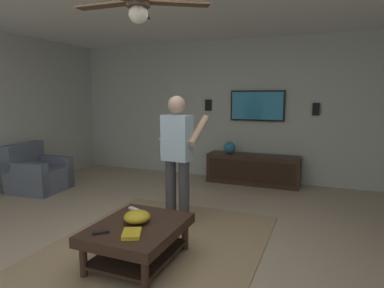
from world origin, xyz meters
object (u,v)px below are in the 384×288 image
at_px(remote_black, 101,232).
at_px(wall_speaker_right, 208,105).
at_px(media_console, 253,169).
at_px(bowl, 137,217).
at_px(wall_speaker_left, 316,109).
at_px(coffee_table, 138,234).
at_px(ceiling_fan, 137,5).
at_px(vase_round, 230,148).
at_px(tv, 257,106).
at_px(book, 132,234).
at_px(remote_white, 134,209).
at_px(person_standing, 178,151).
at_px(armchair, 38,175).

relative_size(remote_black, wall_speaker_right, 0.68).
distance_m(media_console, wall_speaker_right, 1.56).
xyz_separation_m(bowl, wall_speaker_left, (3.59, -1.50, 0.95)).
distance_m(coffee_table, ceiling_fan, 2.10).
bearing_deg(vase_round, tv, -62.51).
distance_m(remote_black, vase_round, 3.71).
distance_m(tv, wall_speaker_left, 1.04).
height_order(coffee_table, wall_speaker_right, wall_speaker_right).
xyz_separation_m(coffee_table, wall_speaker_right, (3.62, 0.56, 1.16)).
xyz_separation_m(media_console, book, (-3.62, 0.34, 0.14)).
xyz_separation_m(media_console, wall_speaker_right, (0.25, 0.98, 1.18)).
bearing_deg(wall_speaker_left, bowl, 157.37).
relative_size(remote_white, wall_speaker_left, 0.68).
bearing_deg(vase_round, person_standing, 178.33).
bearing_deg(bowl, wall_speaker_left, -22.63).
height_order(person_standing, remote_black, person_standing).
height_order(coffee_table, ceiling_fan, ceiling_fan).
bearing_deg(wall_speaker_left, coffee_table, 157.91).
bearing_deg(wall_speaker_left, armchair, 115.57).
bearing_deg(book, remote_white, 4.73).
bearing_deg(armchair, bowl, -32.12).
relative_size(wall_speaker_right, ceiling_fan, 0.19).
height_order(wall_speaker_right, ceiling_fan, ceiling_fan).
relative_size(tv, remote_black, 6.80).
height_order(coffee_table, vase_round, vase_round).
distance_m(tv, remote_black, 4.11).
xyz_separation_m(armchair, wall_speaker_left, (2.11, -4.41, 1.13)).
height_order(remote_white, book, book).
bearing_deg(bowl, remote_black, 154.73).
xyz_separation_m(bowl, remote_black, (-0.35, 0.17, -0.05)).
bearing_deg(ceiling_fan, armchair, 61.49).
relative_size(person_standing, ceiling_fan, 1.41).
relative_size(media_console, ceiling_fan, 1.46).
distance_m(coffee_table, person_standing, 1.31).
bearing_deg(coffee_table, remote_black, 149.00).
bearing_deg(armchair, wall_speaker_right, 36.26).
bearing_deg(book, ceiling_fan, -66.44).
bearing_deg(remote_black, tv, -143.39).
bearing_deg(bowl, book, -157.65).
distance_m(book, wall_speaker_left, 4.23).
height_order(media_console, vase_round, vase_round).
distance_m(person_standing, ceiling_fan, 1.97).
xyz_separation_m(book, wall_speaker_right, (3.87, 0.65, 1.03)).
xyz_separation_m(tv, book, (-3.86, 0.34, -1.03)).
distance_m(coffee_table, book, 0.29).
relative_size(media_console, wall_speaker_right, 7.73).
height_order(remote_black, book, book).
xyz_separation_m(wall_speaker_left, ceiling_fan, (-3.80, 1.31, 0.98)).
relative_size(tv, book, 4.63).
height_order(vase_round, ceiling_fan, ceiling_fan).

